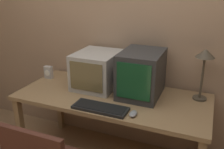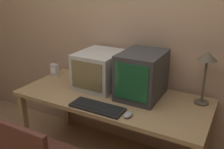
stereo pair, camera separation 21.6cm
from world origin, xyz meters
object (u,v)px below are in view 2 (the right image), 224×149
at_px(keyboard_main, 97,107).
at_px(mouse_near_keyboard, 128,115).
at_px(monitor_left, 100,69).
at_px(desk_clock, 55,70).
at_px(monitor_right, 142,75).
at_px(desk_lamp, 207,63).

xyz_separation_m(keyboard_main, mouse_near_keyboard, (0.27, 0.00, 0.00)).
height_order(monitor_left, desk_clock, monitor_left).
bearing_deg(monitor_left, mouse_near_keyboard, -39.19).
distance_m(monitor_left, keyboard_main, 0.49).
bearing_deg(monitor_right, mouse_near_keyboard, -81.57).
bearing_deg(monitor_left, desk_clock, -179.71).
xyz_separation_m(keyboard_main, desk_clock, (-0.79, 0.41, 0.05)).
height_order(monitor_left, mouse_near_keyboard, monitor_left).
bearing_deg(monitor_left, keyboard_main, -61.36).
xyz_separation_m(monitor_left, desk_clock, (-0.57, -0.00, -0.10)).
bearing_deg(keyboard_main, monitor_left, 118.64).
height_order(monitor_right, desk_lamp, desk_lamp).
xyz_separation_m(monitor_left, keyboard_main, (0.22, -0.41, -0.16)).
bearing_deg(keyboard_main, desk_lamp, 34.66).
height_order(monitor_right, desk_clock, monitor_right).
relative_size(monitor_right, keyboard_main, 1.02).
bearing_deg(desk_clock, monitor_right, -0.88).
relative_size(monitor_right, desk_clock, 3.49).
distance_m(monitor_left, desk_lamp, 0.96).
height_order(mouse_near_keyboard, desk_clock, desk_clock).
bearing_deg(mouse_near_keyboard, keyboard_main, -179.19).
distance_m(desk_clock, desk_lamp, 1.54).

